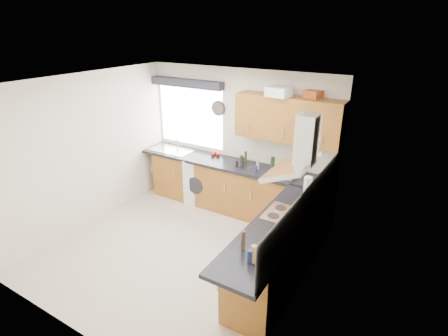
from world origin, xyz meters
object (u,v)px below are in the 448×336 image
Objects in this scene: extractor_hood at (299,154)px; washing_machine at (204,180)px; oven at (283,247)px; upper_cabinets at (288,119)px.

washing_machine is at bearing 150.83° from extractor_hood.
washing_machine is (-2.09, 1.22, 0.02)m from oven.
extractor_hood is (0.10, -0.00, 1.34)m from oven.
upper_cabinets is 1.92× the size of washing_machine.
extractor_hood is at bearing -0.00° from oven.
upper_cabinets is at bearing -6.04° from washing_machine.
upper_cabinets reaches higher than oven.
upper_cabinets reaches higher than washing_machine.
extractor_hood is 1.48m from upper_cabinets.
extractor_hood is 0.46× the size of upper_cabinets.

